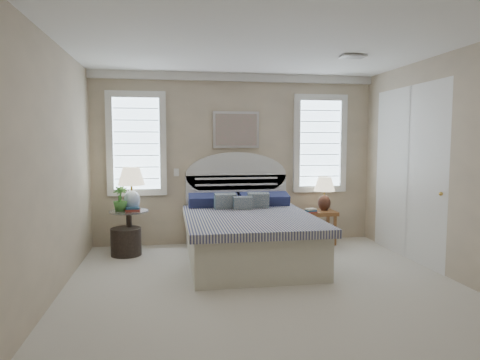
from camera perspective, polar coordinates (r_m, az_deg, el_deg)
name	(u,v)px	position (r m, az deg, el deg)	size (l,w,h in m)	color
floor	(272,296)	(4.71, 4.28, -15.16)	(4.50, 5.00, 0.01)	beige
ceiling	(274,35)	(4.54, 4.52, 18.70)	(4.50, 5.00, 0.01)	white
wall_back	(236,159)	(6.88, -0.56, 2.79)	(4.50, 0.02, 2.70)	beige
wall_left	(42,172)	(4.46, -24.92, 1.02)	(0.02, 5.00, 2.70)	beige
wall_right	(469,167)	(5.42, 28.18, 1.54)	(0.02, 5.00, 2.70)	beige
crown_molding	(236,77)	(6.91, -0.52, 13.53)	(4.50, 0.08, 0.12)	silver
hvac_vent	(353,57)	(5.66, 14.80, 15.63)	(0.30, 0.20, 0.02)	#B2B2B2
switch_plate	(176,172)	(6.79, -8.48, 1.01)	(0.08, 0.01, 0.12)	silver
window_left	(137,144)	(6.79, -13.62, 4.72)	(0.90, 0.06, 1.60)	#C9E8FF
window_right	(320,144)	(7.20, 10.58, 4.80)	(0.90, 0.06, 1.60)	#C9E8FF
painting	(236,130)	(6.84, -0.51, 6.71)	(0.74, 0.04, 0.58)	silver
closet_door	(408,173)	(6.41, 21.45, 0.92)	(0.02, 1.80, 2.40)	white
bed	(247,232)	(5.98, 0.99, -6.91)	(1.72, 2.28, 1.47)	beige
side_table_left	(129,227)	(6.49, -14.56, -6.10)	(0.56, 0.56, 0.63)	black
nightstand_right	(320,220)	(6.97, 10.56, -5.25)	(0.50, 0.40, 0.53)	#955F30
floor_pot	(126,242)	(6.43, -14.94, -7.94)	(0.43, 0.43, 0.39)	black
lamp_left	(131,184)	(6.47, -14.27, -0.47)	(0.42, 0.42, 0.64)	white
lamp_right	(324,190)	(6.98, 11.20, -1.30)	(0.34, 0.34, 0.54)	black
potted_plant	(120,199)	(6.40, -15.69, -2.44)	(0.20, 0.20, 0.36)	#356B2A
books_left	(133,209)	(6.39, -14.11, -3.80)	(0.21, 0.16, 0.05)	maroon
books_right	(311,211)	(6.73, 9.42, -4.07)	(0.20, 0.16, 0.07)	maroon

